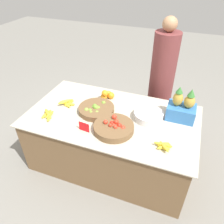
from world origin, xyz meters
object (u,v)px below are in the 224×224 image
object	(u,v)px
metal_bowl	(148,116)
price_sign	(84,127)
lime_bowl	(96,109)
produce_crate	(182,108)
vendor_person	(161,82)
tomato_basket	(114,127)

from	to	relation	value
metal_bowl	price_sign	bearing A→B (deg)	-142.46
lime_bowl	produce_crate	distance (m)	0.90
metal_bowl	vendor_person	size ratio (longest dim) A/B	0.20
price_sign	metal_bowl	bearing A→B (deg)	43.63
tomato_basket	lime_bowl	bearing A→B (deg)	141.67
lime_bowl	metal_bowl	xyz separation A→B (m)	(0.56, 0.08, 0.00)
metal_bowl	produce_crate	bearing A→B (deg)	22.42
tomato_basket	vendor_person	bearing A→B (deg)	75.89
lime_bowl	vendor_person	distance (m)	1.02
lime_bowl	price_sign	size ratio (longest dim) A/B	3.46
price_sign	vendor_person	world-z (taller)	vendor_person
produce_crate	vendor_person	distance (m)	0.72
tomato_basket	produce_crate	xyz separation A→B (m)	(0.59, 0.43, 0.09)
produce_crate	vendor_person	bearing A→B (deg)	116.05
metal_bowl	produce_crate	world-z (taller)	produce_crate
tomato_basket	price_sign	xyz separation A→B (m)	(-0.27, -0.11, 0.01)
lime_bowl	produce_crate	world-z (taller)	produce_crate
price_sign	produce_crate	distance (m)	1.02
metal_bowl	lime_bowl	bearing A→B (deg)	-171.87
lime_bowl	metal_bowl	distance (m)	0.57
produce_crate	lime_bowl	bearing A→B (deg)	-166.55
produce_crate	tomato_basket	bearing A→B (deg)	-143.52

